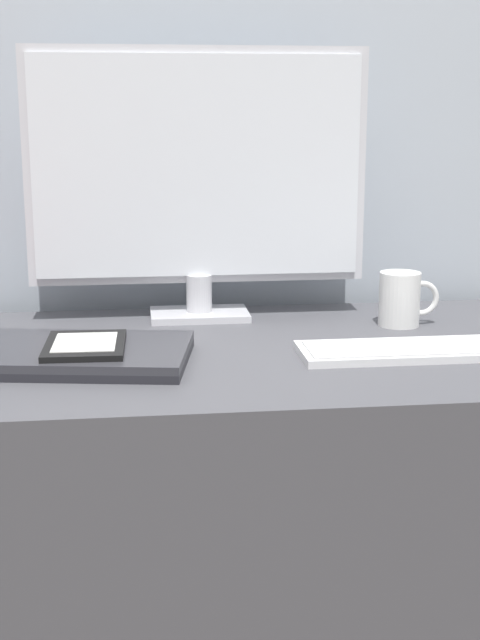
# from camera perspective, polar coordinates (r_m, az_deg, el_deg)

# --- Properties ---
(wall_back) EXTENTS (3.60, 0.05, 2.40)m
(wall_back) POSITION_cam_1_polar(r_m,az_deg,el_deg) (1.73, -3.97, 17.22)
(wall_back) COLOR #B2BCC6
(wall_back) RESTS_ON ground_plane
(desk) EXTENTS (1.27, 0.61, 0.71)m
(desk) POSITION_cam_1_polar(r_m,az_deg,el_deg) (1.54, -2.65, -14.84)
(desk) COLOR #4C4C51
(desk) RESTS_ON ground_plane
(monitor) EXTENTS (0.60, 0.11, 0.47)m
(monitor) POSITION_cam_1_polar(r_m,az_deg,el_deg) (1.58, -2.72, 9.19)
(monitor) COLOR silver
(monitor) RESTS_ON desk
(keyboard) EXTENTS (0.31, 0.12, 0.01)m
(keyboard) POSITION_cam_1_polar(r_m,az_deg,el_deg) (1.39, 10.26, -1.93)
(keyboard) COLOR silver
(keyboard) RESTS_ON desk
(laptop) EXTENTS (0.37, 0.26, 0.02)m
(laptop) POSITION_cam_1_polar(r_m,az_deg,el_deg) (1.35, -10.58, -2.17)
(laptop) COLOR #232328
(laptop) RESTS_ON desk
(ereader) EXTENTS (0.12, 0.16, 0.01)m
(ereader) POSITION_cam_1_polar(r_m,az_deg,el_deg) (1.33, -9.89, -1.60)
(ereader) COLOR black
(ereader) RESTS_ON laptop
(coffee_mug) EXTENTS (0.11, 0.07, 0.09)m
(coffee_mug) POSITION_cam_1_polar(r_m,az_deg,el_deg) (1.57, 10.28, 1.34)
(coffee_mug) COLOR white
(coffee_mug) RESTS_ON desk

